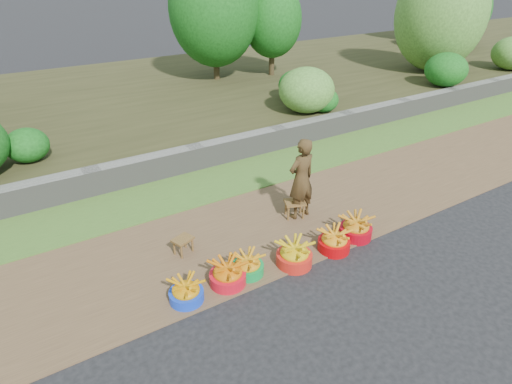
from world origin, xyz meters
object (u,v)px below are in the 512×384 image
basin_b (228,274)px  basin_c (248,265)px  basin_e (334,241)px  stool_left (183,241)px  basin_f (356,228)px  vendor_woman (301,179)px  basin_a (186,292)px  basin_d (294,255)px  stool_right (295,204)px

basin_b → basin_c: (0.36, 0.04, -0.02)m
basin_e → stool_left: bearing=150.7°
basin_f → vendor_woman: bearing=112.1°
basin_a → basin_c: (1.01, 0.05, 0.00)m
basin_b → basin_d: (1.09, -0.14, 0.01)m
basin_e → stool_left: 2.42m
basin_d → basin_e: basin_d is taller
basin_c → basin_e: (1.50, -0.21, 0.01)m
basin_a → stool_right: bearing=20.9°
basin_e → vendor_woman: (0.14, 1.12, 0.60)m
stool_left → stool_right: bearing=-1.3°
basin_b → stool_left: 1.05m
basin_a → stool_left: (0.40, 1.02, 0.08)m
basin_c → basin_e: size_ratio=0.92×
basin_b → basin_f: (2.41, -0.08, 0.01)m
stool_left → vendor_woman: bearing=-1.8°
basin_d → vendor_woman: 1.53m
basin_a → stool_right: basin_a is taller
stool_left → stool_right: (2.16, -0.05, 0.04)m
basin_f → basin_a: bearing=178.7°
basin_c → basin_f: bearing=-3.3°
basin_f → stool_left: basin_f is taller
basin_b → stool_right: 2.14m
vendor_woman → basin_b: bearing=20.3°
basin_b → basin_e: 1.87m
basin_e → vendor_woman: size_ratio=0.35×
basin_c → vendor_woman: vendor_woman is taller
basin_b → basin_e: size_ratio=1.03×
stool_right → basin_d: bearing=-126.4°
basin_e → vendor_woman: vendor_woman is taller
basin_a → basin_b: size_ratio=0.90×
basin_d → stool_right: 1.37m
stool_right → vendor_woman: 0.51m
basin_c → basin_f: 2.06m
basin_b → stool_left: (-0.25, 1.01, 0.06)m
basin_b → stool_right: bearing=26.9°
basin_a → vendor_woman: (2.65, 0.95, 0.61)m
stool_left → vendor_woman: size_ratio=0.25×
basin_a → basin_c: 1.01m
basin_f → stool_left: 2.89m
basin_a → vendor_woman: size_ratio=0.32×
basin_d → vendor_woman: size_ratio=0.37×
basin_d → basin_e: (0.77, -0.03, -0.01)m
stool_right → vendor_woman: vendor_woman is taller
basin_c → basin_e: basin_e is taller
basin_a → basin_f: bearing=-1.3°
basin_c → stool_right: size_ratio=1.09×
basin_c → basin_f: basin_f is taller
basin_d → stool_right: bearing=53.6°
basin_a → vendor_woman: vendor_woman is taller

